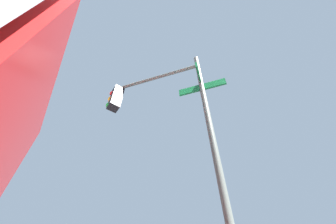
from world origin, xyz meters
The scene contains 1 object.
traffic_signal_near centered at (-5.76, -6.71, 4.45)m, with size 2.61×1.97×6.30m.
Camera 1 is at (-8.40, -5.04, 1.23)m, focal length 21.08 mm.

